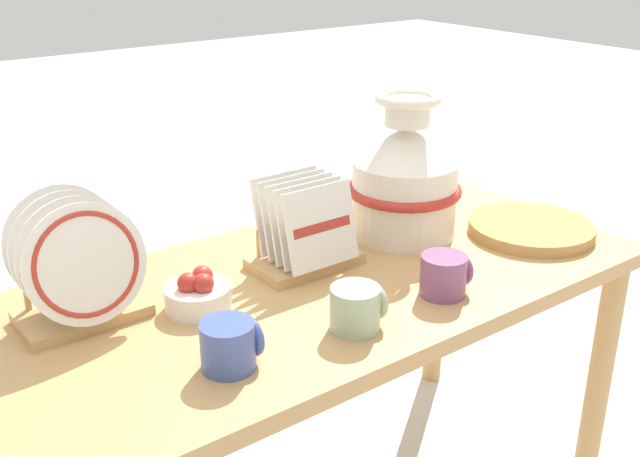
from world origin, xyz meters
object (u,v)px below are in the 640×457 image
wicker_charger_stack (531,228)px  mug_sage_glaze (357,308)px  ceramic_vase (405,177)px  dish_rack_round_plates (79,273)px  mug_cobalt_glaze (230,345)px  fruit_bowl (198,294)px  mug_plum_glaze (445,275)px  dish_rack_square_plates (305,236)px

wicker_charger_stack → mug_sage_glaze: bearing=-170.9°
ceramic_vase → dish_rack_round_plates: ceramic_vase is taller
mug_cobalt_glaze → mug_sage_glaze: same height
mug_cobalt_glaze → fruit_bowl: mug_cobalt_glaze is taller
mug_plum_glaze → wicker_charger_stack: bearing=13.9°
dish_rack_square_plates → mug_cobalt_glaze: 0.41m
dish_rack_square_plates → mug_sage_glaze: size_ratio=2.29×
mug_sage_glaze → mug_plum_glaze: bearing=0.5°
fruit_bowl → wicker_charger_stack: bearing=-9.8°
ceramic_vase → mug_sage_glaze: 0.47m
dish_rack_round_plates → mug_cobalt_glaze: 0.33m
dish_rack_round_plates → fruit_bowl: size_ratio=1.90×
ceramic_vase → dish_rack_round_plates: (-0.75, 0.04, -0.04)m
mug_plum_glaze → mug_sage_glaze: same height
mug_sage_glaze → wicker_charger_stack: bearing=9.1°
dish_rack_square_plates → wicker_charger_stack: size_ratio=0.78×
dish_rack_round_plates → fruit_bowl: bearing=-23.9°
dish_rack_square_plates → wicker_charger_stack: dish_rack_square_plates is taller
ceramic_vase → fruit_bowl: 0.57m
ceramic_vase → mug_sage_glaze: bearing=-142.7°
fruit_bowl → mug_cobalt_glaze: bearing=-104.0°
ceramic_vase → mug_plum_glaze: ceramic_vase is taller
ceramic_vase → wicker_charger_stack: (0.24, -0.18, -0.13)m
mug_cobalt_glaze → wicker_charger_stack: bearing=4.7°
dish_rack_round_plates → mug_cobalt_glaze: dish_rack_round_plates is taller
mug_plum_glaze → fruit_bowl: bearing=150.7°
mug_sage_glaze → fruit_bowl: mug_sage_glaze is taller
mug_cobalt_glaze → mug_plum_glaze: bearing=-3.0°
dish_rack_square_plates → ceramic_vase: bearing=1.3°
fruit_bowl → mug_plum_glaze: bearing=-29.3°
ceramic_vase → dish_rack_round_plates: bearing=176.8°
ceramic_vase → mug_cobalt_glaze: ceramic_vase is taller
ceramic_vase → fruit_bowl: ceramic_vase is taller
mug_plum_glaze → ceramic_vase: bearing=62.7°
dish_rack_square_plates → mug_sage_glaze: (-0.08, -0.27, -0.03)m
dish_rack_round_plates → dish_rack_square_plates: bearing=-5.9°
dish_rack_square_plates → mug_sage_glaze: 0.28m
mug_cobalt_glaze → dish_rack_round_plates: bearing=115.2°
mug_cobalt_glaze → dish_rack_square_plates: bearing=37.0°
ceramic_vase → dish_rack_square_plates: bearing=-178.7°
dish_rack_round_plates → dish_rack_square_plates: size_ratio=1.05×
dish_rack_round_plates → ceramic_vase: bearing=-3.2°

